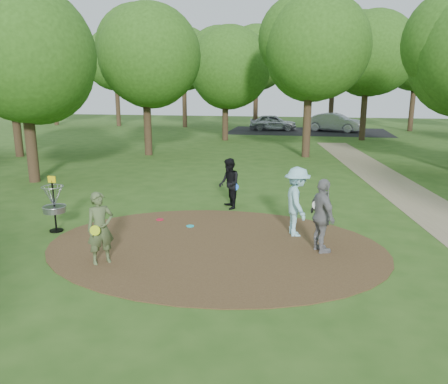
# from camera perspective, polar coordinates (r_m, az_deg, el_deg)

# --- Properties ---
(ground) EXTENTS (100.00, 100.00, 0.00)m
(ground) POSITION_cam_1_polar(r_m,az_deg,el_deg) (10.89, -1.23, -7.09)
(ground) COLOR #2D5119
(ground) RESTS_ON ground
(dirt_clearing) EXTENTS (8.40, 8.40, 0.02)m
(dirt_clearing) POSITION_cam_1_polar(r_m,az_deg,el_deg) (10.89, -1.23, -7.04)
(dirt_clearing) COLOR #47301C
(dirt_clearing) RESTS_ON ground
(parking_lot) EXTENTS (14.00, 8.00, 0.01)m
(parking_lot) POSITION_cam_1_polar(r_m,az_deg,el_deg) (40.14, 10.90, 7.79)
(parking_lot) COLOR black
(parking_lot) RESTS_ON ground
(player_observer_with_disc) EXTENTS (0.70, 0.69, 1.63)m
(player_observer_with_disc) POSITION_cam_1_polar(r_m,az_deg,el_deg) (9.99, -15.85, -4.59)
(player_observer_with_disc) COLOR #4E6037
(player_observer_with_disc) RESTS_ON ground
(player_throwing_with_disc) EXTENTS (1.19, 1.33, 1.84)m
(player_throwing_with_disc) POSITION_cam_1_polar(r_m,az_deg,el_deg) (11.56, 9.49, -1.27)
(player_throwing_with_disc) COLOR #98D8E4
(player_throwing_with_disc) RESTS_ON ground
(player_walking_with_disc) EXTENTS (0.89, 0.98, 1.64)m
(player_walking_with_disc) POSITION_cam_1_polar(r_m,az_deg,el_deg) (14.02, 0.68, 1.09)
(player_walking_with_disc) COLOR black
(player_walking_with_disc) RESTS_ON ground
(player_waiting_with_disc) EXTENTS (0.85, 1.13, 1.79)m
(player_waiting_with_disc) POSITION_cam_1_polar(r_m,az_deg,el_deg) (10.49, 12.71, -3.10)
(player_waiting_with_disc) COLOR gray
(player_waiting_with_disc) RESTS_ON ground
(disc_ground_cyan) EXTENTS (0.22, 0.22, 0.02)m
(disc_ground_cyan) POSITION_cam_1_polar(r_m,az_deg,el_deg) (12.36, -4.44, -4.46)
(disc_ground_cyan) COLOR #19BDCE
(disc_ground_cyan) RESTS_ON dirt_clearing
(disc_ground_red) EXTENTS (0.22, 0.22, 0.02)m
(disc_ground_red) POSITION_cam_1_polar(r_m,az_deg,el_deg) (13.06, -8.37, -3.58)
(disc_ground_red) COLOR red
(disc_ground_red) RESTS_ON dirt_clearing
(car_left) EXTENTS (4.35, 2.01, 1.45)m
(car_left) POSITION_cam_1_polar(r_m,az_deg,el_deg) (40.60, 6.40, 9.02)
(car_left) COLOR #ADB0B5
(car_left) RESTS_ON ground
(car_right) EXTENTS (5.25, 3.35, 1.63)m
(car_right) POSITION_cam_1_polar(r_m,az_deg,el_deg) (40.33, 14.24, 8.80)
(car_right) COLOR #9A9DA2
(car_right) RESTS_ON ground
(disc_golf_basket) EXTENTS (0.63, 0.63, 1.54)m
(disc_golf_basket) POSITION_cam_1_polar(r_m,az_deg,el_deg) (12.60, -21.36, -1.01)
(disc_golf_basket) COLOR black
(disc_golf_basket) RESTS_ON ground
(tree_ring) EXTENTS (37.12, 45.21, 8.96)m
(tree_ring) POSITION_cam_1_polar(r_m,az_deg,el_deg) (20.81, 7.08, 16.99)
(tree_ring) COLOR #332316
(tree_ring) RESTS_ON ground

